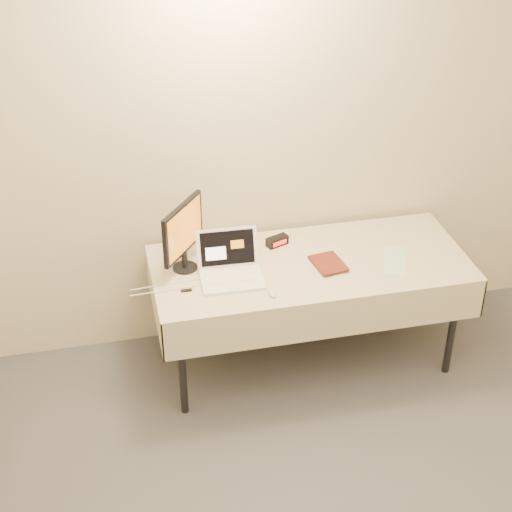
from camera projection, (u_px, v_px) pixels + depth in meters
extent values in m
cube|color=beige|center=(293.00, 135.00, 4.65)|extent=(4.00, 0.10, 2.70)
cylinder|color=black|center=(182.00, 366.00, 4.41)|extent=(0.04, 0.04, 0.69)
cylinder|color=black|center=(452.00, 327.00, 4.71)|extent=(0.04, 0.04, 0.69)
cylinder|color=black|center=(169.00, 306.00, 4.90)|extent=(0.04, 0.04, 0.69)
cylinder|color=black|center=(415.00, 274.00, 5.20)|extent=(0.04, 0.04, 0.69)
cube|color=gray|center=(310.00, 266.00, 4.61)|extent=(1.80, 0.75, 0.04)
cube|color=beige|center=(310.00, 263.00, 4.60)|extent=(1.86, 0.81, 0.01)
cube|color=beige|center=(329.00, 320.00, 4.34)|extent=(1.86, 0.01, 0.25)
cube|color=beige|center=(292.00, 247.00, 5.00)|extent=(1.86, 0.01, 0.25)
cube|color=beige|center=(154.00, 301.00, 4.49)|extent=(0.01, 0.81, 0.25)
cube|color=beige|center=(454.00, 262.00, 4.84)|extent=(0.01, 0.81, 0.25)
cube|color=white|center=(232.00, 280.00, 4.42)|extent=(0.36, 0.26, 0.02)
cube|color=white|center=(227.00, 248.00, 4.49)|extent=(0.35, 0.10, 0.22)
cube|color=black|center=(227.00, 248.00, 4.49)|extent=(0.31, 0.08, 0.19)
cylinder|color=black|center=(185.00, 267.00, 4.54)|extent=(0.20, 0.20, 0.01)
cube|color=black|center=(185.00, 259.00, 4.51)|extent=(0.03, 0.04, 0.10)
cube|color=black|center=(183.00, 229.00, 4.40)|extent=(0.27, 0.34, 0.30)
cube|color=orange|center=(183.00, 229.00, 4.40)|extent=(0.22, 0.29, 0.26)
imported|color=maroon|center=(316.00, 252.00, 4.48)|extent=(0.17, 0.05, 0.22)
cube|color=black|center=(277.00, 241.00, 4.74)|extent=(0.15, 0.10, 0.06)
cube|color=#FF0C0E|center=(280.00, 243.00, 4.72)|extent=(0.09, 0.04, 0.02)
ellipsoid|color=#B7B7BA|center=(272.00, 293.00, 4.31)|extent=(0.05, 0.08, 0.02)
cube|color=#B6E3B4|center=(395.00, 260.00, 4.61)|extent=(0.23, 0.34, 0.00)
cube|color=black|center=(186.00, 290.00, 4.34)|extent=(0.06, 0.02, 0.01)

